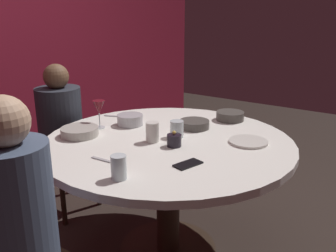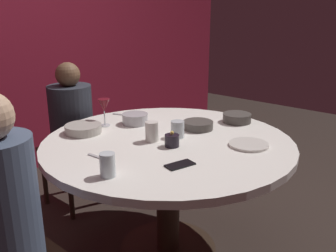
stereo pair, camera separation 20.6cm
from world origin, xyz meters
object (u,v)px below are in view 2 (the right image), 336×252
at_px(cell_phone, 180,165).
at_px(bowl_sauce_side, 198,125).
at_px(candle_holder, 172,140).
at_px(wine_glass, 104,106).
at_px(bowl_small_white, 237,118).
at_px(cup_by_right_diner, 108,165).
at_px(bowl_salad_center, 83,129).
at_px(cup_by_left_diner, 178,129).
at_px(seated_diner_back, 71,119).
at_px(dinner_plate, 249,145).
at_px(cup_near_candle, 152,132).
at_px(seated_diner_left, 2,209).
at_px(dining_table, 168,162).
at_px(bowl_serving_large, 135,119).

distance_m(cell_phone, bowl_sauce_side, 0.58).
height_order(candle_holder, wine_glass, wine_glass).
height_order(bowl_small_white, cup_by_right_diner, cup_by_right_diner).
bearing_deg(bowl_salad_center, cup_by_left_diner, -57.25).
distance_m(seated_diner_back, dinner_plate, 1.36).
xyz_separation_m(dinner_plate, bowl_small_white, (0.35, 0.28, 0.02)).
distance_m(candle_holder, cup_by_right_diner, 0.47).
relative_size(candle_holder, cup_near_candle, 0.78).
height_order(bowl_salad_center, cup_near_candle, cup_near_candle).
bearing_deg(dinner_plate, seated_diner_back, 98.81).
distance_m(seated_diner_left, bowl_small_white, 1.53).
bearing_deg(bowl_salad_center, bowl_small_white, -36.16).
xyz_separation_m(candle_holder, cup_by_left_diner, (0.13, 0.07, 0.01)).
bearing_deg(candle_holder, seated_diner_left, 174.29).
bearing_deg(dining_table, candle_holder, -128.44).
bearing_deg(cup_near_candle, bowl_small_white, -15.18).
height_order(dining_table, cup_near_candle, cup_near_candle).
distance_m(dinner_plate, bowl_serving_large, 0.77).
bearing_deg(candle_holder, seated_diner_back, 86.04).
bearing_deg(cup_by_right_diner, bowl_small_white, -0.30).
bearing_deg(dining_table, bowl_sauce_side, -2.98).
relative_size(candle_holder, dinner_plate, 0.41).
relative_size(cup_near_candle, cup_by_left_diner, 1.16).
height_order(bowl_sauce_side, cup_near_candle, cup_near_candle).
xyz_separation_m(dinner_plate, bowl_sauce_side, (0.06, 0.39, 0.02)).
distance_m(bowl_sauce_side, cup_by_right_diner, 0.82).
relative_size(candle_holder, cell_phone, 0.63).
xyz_separation_m(seated_diner_left, bowl_serving_large, (1.06, 0.36, 0.06)).
bearing_deg(bowl_sauce_side, dining_table, 177.02).
distance_m(candle_holder, bowl_serving_large, 0.48).
bearing_deg(dinner_plate, cup_by_left_diner, 110.69).
relative_size(candle_holder, wine_glass, 0.50).
bearing_deg(bowl_serving_large, candle_holder, -109.69).
bearing_deg(seated_diner_back, dining_table, 0.00).
distance_m(bowl_small_white, bowl_sauce_side, 0.30).
bearing_deg(bowl_sauce_side, bowl_salad_center, 137.22).
distance_m(wine_glass, dinner_plate, 0.92).
bearing_deg(dining_table, cup_by_left_diner, -15.86).
bearing_deg(dinner_plate, candle_holder, 131.96).
relative_size(seated_diner_back, dinner_plate, 5.10).
height_order(bowl_serving_large, cup_near_candle, cup_near_candle).
bearing_deg(cup_by_left_diner, seated_diner_back, 93.79).
bearing_deg(dining_table, seated_diner_left, 180.00).
bearing_deg(seated_diner_left, wine_glass, 27.63).
bearing_deg(cup_by_left_diner, cell_phone, -139.03).
distance_m(seated_diner_back, cell_phone, 1.25).
height_order(dining_table, bowl_salad_center, bowl_salad_center).
bearing_deg(seated_diner_left, dining_table, 0.00).
distance_m(bowl_sauce_side, cup_near_candle, 0.36).
relative_size(wine_glass, bowl_serving_large, 1.06).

